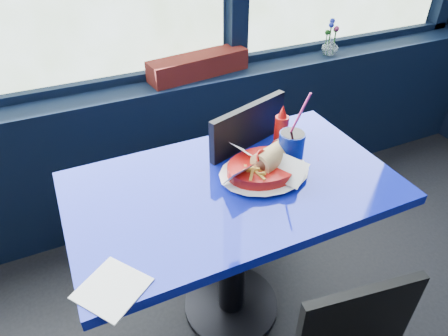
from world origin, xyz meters
The scene contains 9 objects.
window_sill centered at (0.00, 2.87, 0.40)m, with size 5.00×0.26×0.80m, color black.
near_table centered at (0.30, 2.00, 0.57)m, with size 1.20×0.70×0.75m.
chair_near_back centered at (0.51, 2.32, 0.54)m, with size 0.53×0.54×0.93m.
planter_box centered at (0.51, 2.87, 0.86)m, with size 0.55×0.14×0.11m, color maroon.
flower_vase centered at (1.34, 2.82, 0.86)m, with size 0.13×0.13×0.21m.
food_basket centered at (0.44, 2.00, 0.79)m, with size 0.33×0.32×0.11m.
ketchup_bottle centered at (0.57, 2.12, 0.84)m, with size 0.05×0.05×0.21m.
soda_cup centered at (0.54, 2.00, 0.83)m, with size 0.10×0.10×0.33m.
napkin centered at (-0.20, 1.72, 0.75)m, with size 0.17×0.17×0.00m, color white.
Camera 1 is at (-0.21, 0.97, 1.67)m, focal length 32.00 mm.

